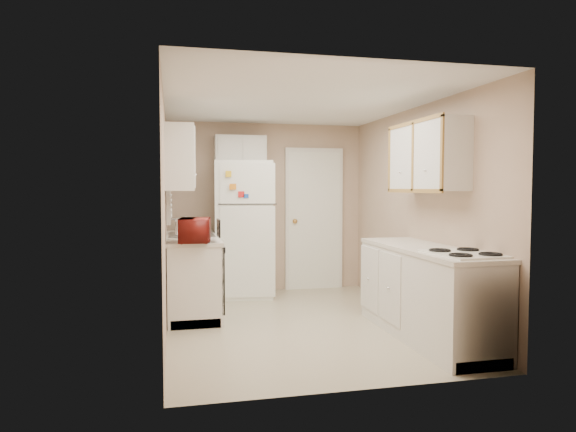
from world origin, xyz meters
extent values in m
plane|color=beige|center=(0.00, 0.00, 0.00)|extent=(3.80, 3.80, 0.00)
plane|color=white|center=(0.00, 0.00, 2.40)|extent=(3.80, 3.80, 0.00)
plane|color=tan|center=(-1.40, 0.00, 1.20)|extent=(3.80, 3.80, 0.00)
plane|color=tan|center=(1.40, 0.00, 1.20)|extent=(3.80, 3.80, 0.00)
plane|color=tan|center=(0.00, 1.90, 1.20)|extent=(2.80, 2.80, 0.00)
plane|color=tan|center=(0.00, -1.90, 1.20)|extent=(2.80, 2.80, 0.00)
cube|color=silver|center=(-1.10, 0.90, 0.45)|extent=(0.60, 1.80, 0.90)
cube|color=black|center=(-0.81, 0.30, 0.49)|extent=(0.03, 0.58, 0.72)
cube|color=gray|center=(-1.10, 1.05, 0.86)|extent=(0.54, 0.74, 0.16)
imported|color=maroon|center=(-1.10, 0.15, 1.05)|extent=(0.49, 0.31, 0.31)
imported|color=beige|center=(-1.15, 1.60, 1.00)|extent=(0.10, 0.10, 0.20)
cube|color=silver|center=(-1.36, 1.05, 1.60)|extent=(0.10, 0.98, 1.08)
cube|color=silver|center=(-1.25, 0.22, 1.80)|extent=(0.30, 0.45, 0.70)
cube|color=white|center=(-0.37, 1.61, 0.92)|extent=(0.84, 0.82, 1.84)
cube|color=silver|center=(-0.40, 1.75, 2.00)|extent=(0.70, 0.30, 0.40)
cube|color=white|center=(0.70, 1.86, 1.02)|extent=(0.86, 0.06, 2.08)
cube|color=silver|center=(1.10, -0.80, 0.45)|extent=(0.60, 2.00, 0.90)
cube|color=white|center=(1.15, -1.39, 0.40)|extent=(0.57, 0.68, 0.79)
cube|color=silver|center=(1.25, -0.50, 1.80)|extent=(0.30, 1.20, 0.70)
camera|label=1|loc=(-1.33, -5.37, 1.48)|focal=32.00mm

